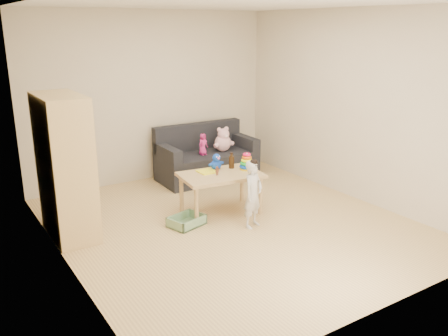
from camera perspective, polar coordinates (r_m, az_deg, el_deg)
room at (r=5.55m, az=0.97°, el=5.73°), size 4.50×4.50×4.50m
wardrobe at (r=5.65m, az=-18.58°, el=0.09°), size 0.46×0.92×1.65m
sofa at (r=7.57m, az=-2.03°, el=0.29°), size 1.55×0.80×0.43m
play_table at (r=6.16m, az=-0.39°, el=-3.07°), size 1.10×0.77×0.54m
storage_bin at (r=5.87m, az=-4.53°, el=-6.34°), size 0.48×0.41×0.12m
toddler at (r=5.71m, az=3.52°, el=-3.28°), size 0.35×0.30×0.81m
pink_bear at (r=7.57m, az=-0.14°, el=3.27°), size 0.31×0.28×0.33m
doll at (r=7.34m, az=-2.54°, el=2.85°), size 0.19×0.15×0.33m
ring_stacker at (r=6.24m, az=2.75°, el=0.61°), size 0.20×0.20×0.22m
brown_bottle at (r=6.29m, az=0.91°, el=0.78°), size 0.07×0.07×0.21m
blue_plush at (r=6.22m, az=-0.96°, el=0.79°), size 0.20×0.17×0.22m
wooden_figure at (r=5.99m, az=-0.84°, el=-0.32°), size 0.06×0.05×0.12m
yellow_book at (r=6.14m, az=-2.07°, el=-0.42°), size 0.22×0.22×0.02m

